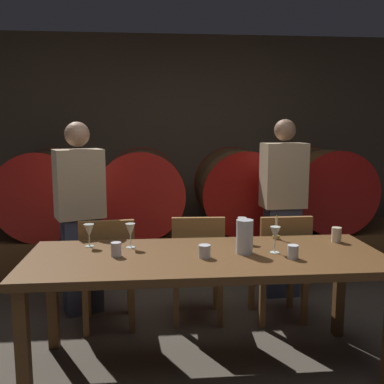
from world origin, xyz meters
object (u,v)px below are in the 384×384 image
(dining_table, at_px, (206,266))
(wine_glass_center_right, at_px, (242,224))
(cup_far_left, at_px, (116,249))
(chair_center, at_px, (198,263))
(wine_barrel_center_left, at_px, (142,191))
(guest_right, at_px, (283,208))
(guest_left, at_px, (80,217))
(wine_barrel_far_right, at_px, (322,188))
(wine_glass_center_left, at_px, (130,231))
(pitcher, at_px, (245,237))
(chair_right, at_px, (281,262))
(cup_far_right, at_px, (336,235))
(cup_center_left, at_px, (205,251))
(wine_glass_far_right, at_px, (275,234))
(wine_barrel_far_left, at_px, (48,192))
(cup_center_right, at_px, (293,252))
(wine_glass_far_left, at_px, (89,231))
(candle_center, at_px, (276,233))
(chair_left, at_px, (108,268))
(wine_barrel_center_right, at_px, (238,190))

(dining_table, bearing_deg, wine_glass_center_right, 44.79)
(dining_table, bearing_deg, cup_far_left, 178.23)
(chair_center, relative_size, cup_far_left, 9.97)
(wine_barrel_center_left, relative_size, guest_right, 0.55)
(wine_barrel_center_left, distance_m, cup_far_left, 1.96)
(guest_left, bearing_deg, wine_barrel_far_right, -179.52)
(guest_right, distance_m, wine_glass_center_left, 1.65)
(pitcher, height_order, wine_glass_center_right, pitcher)
(chair_right, relative_size, guest_right, 0.54)
(cup_far_right, bearing_deg, cup_center_left, -163.56)
(wine_glass_far_right, bearing_deg, wine_barrel_far_left, 133.20)
(wine_barrel_far_left, bearing_deg, chair_center, -42.36)
(wine_barrel_far_right, distance_m, wine_glass_center_left, 2.67)
(wine_barrel_far_right, distance_m, cup_center_right, 2.33)
(dining_table, distance_m, wine_glass_far_left, 0.82)
(guest_right, bearing_deg, wine_barrel_center_left, -35.32)
(wine_glass_far_left, relative_size, cup_center_right, 1.82)
(wine_glass_center_left, relative_size, wine_glass_far_right, 0.96)
(dining_table, relative_size, cup_center_right, 26.68)
(wine_barrel_center_left, bearing_deg, wine_glass_center_right, -66.73)
(cup_center_right, bearing_deg, pitcher, 152.37)
(wine_barrel_far_right, bearing_deg, wine_glass_far_left, -143.07)
(dining_table, height_order, candle_center, candle_center)
(pitcher, relative_size, cup_center_left, 2.70)
(chair_center, bearing_deg, chair_right, 179.76)
(chair_left, distance_m, cup_far_left, 0.69)
(chair_center, distance_m, pitcher, 0.79)
(wine_barrel_center_right, relative_size, guest_right, 0.55)
(guest_right, distance_m, cup_center_left, 1.52)
(guest_left, height_order, wine_glass_center_right, guest_left)
(wine_barrel_far_right, relative_size, candle_center, 4.95)
(cup_far_left, distance_m, cup_center_right, 1.08)
(chair_center, relative_size, candle_center, 4.92)
(guest_right, bearing_deg, wine_glass_far_right, 67.11)
(chair_left, bearing_deg, wine_barrel_far_right, -153.63)
(candle_center, bearing_deg, cup_center_left, -144.84)
(dining_table, bearing_deg, cup_center_left, -107.84)
(guest_left, xyz_separation_m, wine_glass_center_left, (0.45, -0.77, 0.06))
(cup_far_left, relative_size, cup_center_left, 1.10)
(wine_barrel_center_left, height_order, cup_center_right, wine_barrel_center_left)
(pitcher, xyz_separation_m, wine_glass_center_right, (0.04, 0.27, 0.02))
(candle_center, distance_m, cup_center_left, 0.69)
(dining_table, distance_m, chair_left, 0.94)
(guest_left, relative_size, candle_center, 8.91)
(cup_far_right, bearing_deg, candle_center, 164.01)
(candle_center, bearing_deg, cup_far_left, -163.95)
(wine_barrel_far_left, xyz_separation_m, chair_center, (1.43, -1.30, -0.39))
(wine_barrel_center_right, bearing_deg, chair_left, -133.22)
(guest_right, distance_m, wine_glass_far_right, 1.25)
(guest_left, xyz_separation_m, wine_glass_center_right, (1.21, -0.70, 0.07))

